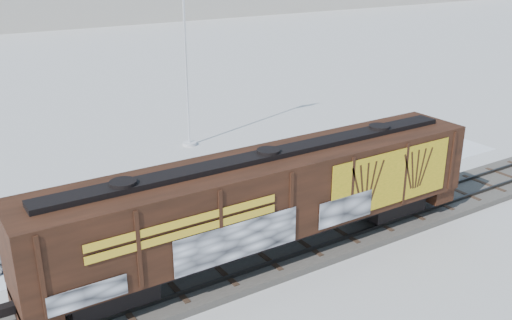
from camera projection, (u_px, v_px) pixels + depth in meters
ground at (263, 262)px, 23.11m from camera, size 500.00×500.00×0.00m
rail_track at (263, 259)px, 23.06m from camera, size 50.00×3.40×0.43m
parking_strip at (182, 198)px, 29.01m from camera, size 40.00×8.00×0.03m
hopper_railcar at (268, 197)px, 22.24m from camera, size 19.17×3.06×4.26m
flagpole at (189, 84)px, 35.48m from camera, size 2.30×0.90×10.96m
car_silver at (17, 243)px, 22.99m from camera, size 4.52×2.20×1.49m
car_white at (247, 186)px, 28.66m from camera, size 4.42×2.45×1.38m
car_dark at (249, 179)px, 29.60m from camera, size 4.86×3.24×1.31m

